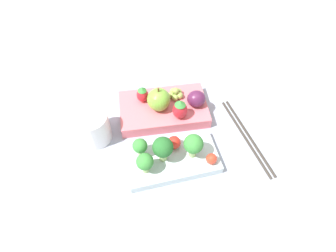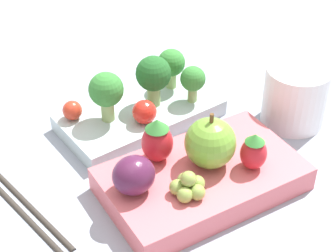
% 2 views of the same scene
% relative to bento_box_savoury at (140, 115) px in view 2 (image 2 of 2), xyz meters
% --- Properties ---
extents(ground_plane, '(4.00, 4.00, 0.00)m').
position_rel_bento_box_savoury_xyz_m(ground_plane, '(-0.01, -0.06, -0.01)').
color(ground_plane, '#939EB2').
extents(bento_box_savoury, '(0.18, 0.10, 0.02)m').
position_rel_bento_box_savoury_xyz_m(bento_box_savoury, '(0.00, 0.00, 0.00)').
color(bento_box_savoury, silver).
rests_on(bento_box_savoury, ground_plane).
extents(bento_box_fruit, '(0.20, 0.13, 0.03)m').
position_rel_bento_box_savoury_xyz_m(bento_box_fruit, '(-0.01, -0.13, 0.00)').
color(bento_box_fruit, '#DB6670').
rests_on(bento_box_fruit, ground_plane).
extents(broccoli_floret_0, '(0.04, 0.04, 0.06)m').
position_rel_bento_box_savoury_xyz_m(broccoli_floret_0, '(-0.04, 0.00, 0.05)').
color(broccoli_floret_0, '#93B770').
rests_on(broccoli_floret_0, bento_box_savoury).
extents(broccoli_floret_1, '(0.04, 0.04, 0.06)m').
position_rel_bento_box_savoury_xyz_m(broccoli_floret_1, '(0.02, -0.00, 0.05)').
color(broccoli_floret_1, '#93B770').
rests_on(broccoli_floret_1, bento_box_savoury).
extents(broccoli_floret_2, '(0.03, 0.03, 0.04)m').
position_rel_bento_box_savoury_xyz_m(broccoli_floret_2, '(0.06, -0.02, 0.04)').
color(broccoli_floret_2, '#93B770').
rests_on(broccoli_floret_2, bento_box_savoury).
extents(broccoli_floret_3, '(0.03, 0.03, 0.05)m').
position_rel_bento_box_savoury_xyz_m(broccoli_floret_3, '(0.06, 0.02, 0.04)').
color(broccoli_floret_3, '#93B770').
rests_on(broccoli_floret_3, bento_box_savoury).
extents(cherry_tomato_0, '(0.02, 0.02, 0.02)m').
position_rel_bento_box_savoury_xyz_m(cherry_tomato_0, '(-0.07, 0.03, 0.02)').
color(cherry_tomato_0, red).
rests_on(cherry_tomato_0, bento_box_savoury).
extents(cherry_tomato_1, '(0.03, 0.03, 0.03)m').
position_rel_bento_box_savoury_xyz_m(cherry_tomato_1, '(-0.01, -0.03, 0.02)').
color(cherry_tomato_1, red).
rests_on(cherry_tomato_1, bento_box_savoury).
extents(apple, '(0.05, 0.05, 0.06)m').
position_rel_bento_box_savoury_xyz_m(apple, '(0.00, -0.13, 0.04)').
color(apple, '#70A838').
rests_on(apple, bento_box_fruit).
extents(strawberry_0, '(0.03, 0.03, 0.04)m').
position_rel_bento_box_savoury_xyz_m(strawberry_0, '(0.03, -0.16, 0.04)').
color(strawberry_0, red).
rests_on(strawberry_0, bento_box_fruit).
extents(strawberry_1, '(0.03, 0.03, 0.05)m').
position_rel_bento_box_savoury_xyz_m(strawberry_1, '(-0.04, -0.09, 0.04)').
color(strawberry_1, red).
rests_on(strawberry_1, bento_box_fruit).
extents(plum, '(0.04, 0.04, 0.04)m').
position_rel_bento_box_savoury_xyz_m(plum, '(-0.08, -0.12, 0.04)').
color(plum, '#511E42').
rests_on(plum, bento_box_fruit).
extents(grape_cluster, '(0.03, 0.03, 0.03)m').
position_rel_bento_box_savoury_xyz_m(grape_cluster, '(-0.04, -0.15, 0.03)').
color(grape_cluster, '#8EA84C').
rests_on(grape_cluster, bento_box_fruit).
extents(drinking_cup, '(0.07, 0.07, 0.07)m').
position_rel_bento_box_savoury_xyz_m(drinking_cup, '(0.15, -0.10, 0.03)').
color(drinking_cup, white).
rests_on(drinking_cup, ground_plane).
extents(chopsticks_pair, '(0.04, 0.21, 0.01)m').
position_rel_bento_box_savoury_xyz_m(chopsticks_pair, '(-0.17, -0.03, -0.01)').
color(chopsticks_pair, '#332D28').
rests_on(chopsticks_pair, ground_plane).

